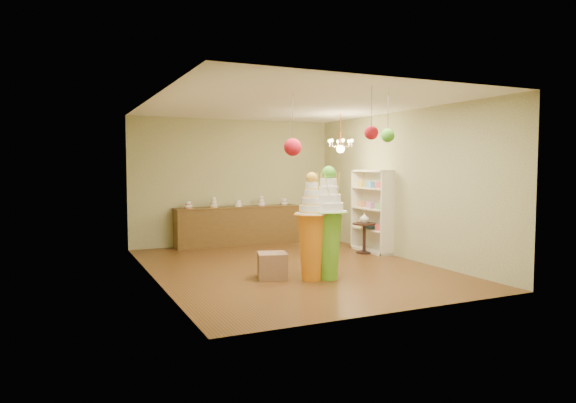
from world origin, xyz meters
name	(u,v)px	position (x,y,z in m)	size (l,w,h in m)	color
floor	(291,267)	(0.00, 0.00, 0.00)	(6.50, 6.50, 0.00)	#543317
ceiling	(291,105)	(0.00, 0.00, 3.00)	(6.50, 6.50, 0.00)	silver
wall_back	(234,182)	(0.00, 3.25, 1.50)	(5.00, 0.04, 3.00)	tan
wall_front	(398,197)	(0.00, -3.25, 1.50)	(5.00, 0.04, 3.00)	tan
wall_left	(153,190)	(-2.50, 0.00, 1.50)	(0.04, 6.50, 3.00)	tan
wall_right	(401,185)	(2.50, 0.00, 1.50)	(0.04, 6.50, 3.00)	tan
pedestal_green	(328,231)	(0.14, -1.19, 0.81)	(0.72, 0.72, 1.89)	#63AF26
pedestal_orange	(311,237)	(-0.14, -1.13, 0.71)	(0.70, 0.70, 1.79)	orange
burlap_riser	(272,266)	(-0.68, -0.73, 0.22)	(0.48, 0.48, 0.43)	#88644A
sideboard	(238,225)	(0.00, 2.97, 0.48)	(3.04, 0.54, 1.16)	brown
shelving_unit	(372,211)	(2.34, 0.80, 0.90)	(0.33, 1.20, 1.80)	silver
round_table	(364,234)	(2.10, 0.73, 0.42)	(0.67, 0.67, 0.66)	black
vase	(364,218)	(2.10, 0.73, 0.76)	(0.21, 0.21, 0.21)	silver
pom_red_left	(293,147)	(-0.64, -1.45, 2.18)	(0.27, 0.27, 0.96)	#453A32
pom_green_mid	(388,135)	(0.62, -2.14, 2.35)	(0.21, 0.21, 0.75)	#453A32
pom_red_right	(371,133)	(0.07, -2.52, 2.35)	(0.20, 0.20, 0.75)	#453A32
chandelier	(341,146)	(1.59, 0.89, 2.30)	(0.68, 0.68, 0.85)	#DC974D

